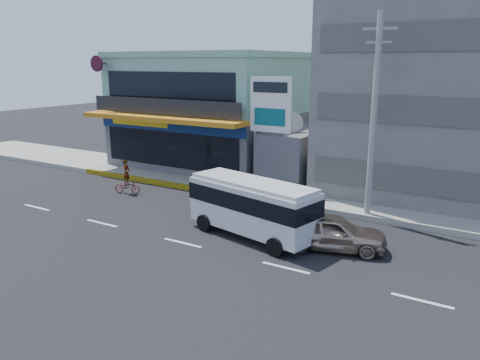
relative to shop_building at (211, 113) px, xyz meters
name	(u,v)px	position (x,y,z in m)	size (l,w,h in m)	color
ground	(183,243)	(8.00, -13.95, -4.00)	(120.00, 120.00, 0.00)	black
sidewalk	(360,203)	(13.00, -4.45, -3.85)	(70.00, 5.00, 0.30)	gray
shop_building	(211,113)	(0.00, 0.00, 0.00)	(12.40, 11.70, 8.00)	#424246
gap_structure	(297,157)	(8.00, -1.95, -2.25)	(3.00, 6.00, 3.50)	#424246
satellite_dish	(291,131)	(8.00, -2.95, -0.42)	(1.50, 1.50, 0.15)	slate
billboard	(270,111)	(7.50, -4.75, 0.93)	(2.60, 0.18, 6.90)	gray
utility_pole_near	(374,117)	(14.00, -6.55, 1.15)	(1.60, 0.30, 10.00)	#999993
minibus	(252,204)	(10.27, -11.74, -2.43)	(6.57, 3.33, 2.63)	silver
sedan	(332,232)	(13.84, -11.23, -3.23)	(1.80, 4.48, 1.53)	tan
motorcycle_rider	(127,182)	(0.23, -9.29, -3.32)	(1.69, 1.04, 2.05)	#5B0D0D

